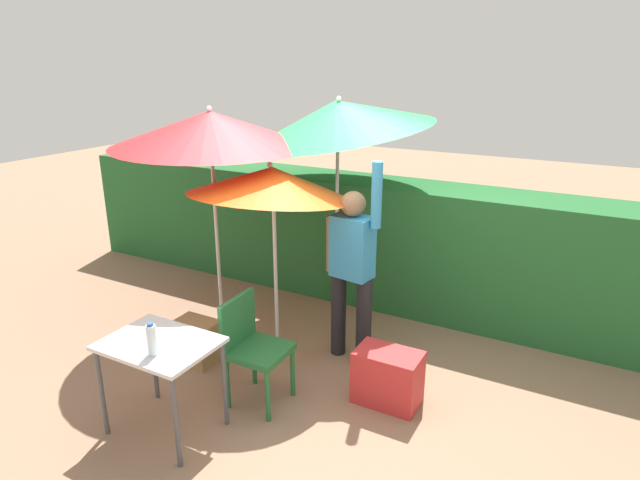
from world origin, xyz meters
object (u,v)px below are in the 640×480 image
(umbrella_orange, at_px, (272,182))
(person_vendor, at_px, (352,264))
(bottle_water, at_px, (152,340))
(chair_plastic, at_px, (252,344))
(cooler_box, at_px, (388,377))
(folding_table, at_px, (160,353))
(umbrella_yellow, at_px, (338,117))
(umbrella_rainbow, at_px, (210,129))
(crate_cardboard, at_px, (196,341))

(umbrella_orange, bearing_deg, person_vendor, 4.09)
(umbrella_orange, bearing_deg, bottle_water, -86.03)
(chair_plastic, height_order, bottle_water, bottle_water)
(cooler_box, distance_m, folding_table, 1.79)
(umbrella_yellow, relative_size, chair_plastic, 2.80)
(chair_plastic, xyz_separation_m, bottle_water, (-0.26, -0.78, 0.34))
(umbrella_rainbow, relative_size, folding_table, 2.81)
(cooler_box, relative_size, crate_cardboard, 1.32)
(cooler_box, height_order, folding_table, folding_table)
(umbrella_orange, xyz_separation_m, crate_cardboard, (-0.43, -0.68, -1.41))
(umbrella_orange, relative_size, crate_cardboard, 4.64)
(umbrella_yellow, distance_m, bottle_water, 2.93)
(folding_table, bearing_deg, crate_cardboard, 118.01)
(umbrella_yellow, relative_size, bottle_water, 10.40)
(umbrella_rainbow, xyz_separation_m, umbrella_orange, (0.74, -0.08, -0.42))
(person_vendor, bearing_deg, umbrella_orange, -175.91)
(umbrella_yellow, bearing_deg, cooler_box, -49.76)
(umbrella_yellow, height_order, folding_table, umbrella_yellow)
(umbrella_yellow, distance_m, person_vendor, 1.59)
(umbrella_orange, xyz_separation_m, folding_table, (0.03, -1.55, -0.96))
(umbrella_orange, height_order, umbrella_yellow, umbrella_yellow)
(bottle_water, bearing_deg, umbrella_orange, 93.97)
(chair_plastic, distance_m, cooler_box, 1.13)
(crate_cardboard, bearing_deg, umbrella_yellow, 69.10)
(person_vendor, xyz_separation_m, crate_cardboard, (-1.23, -0.74, -0.74))
(umbrella_yellow, xyz_separation_m, crate_cardboard, (-0.62, -1.63, -1.91))
(person_vendor, distance_m, folding_table, 1.80)
(chair_plastic, bearing_deg, umbrella_orange, 112.46)
(crate_cardboard, distance_m, folding_table, 1.08)
(umbrella_rainbow, distance_m, bottle_water, 2.30)
(umbrella_orange, xyz_separation_m, cooler_box, (1.36, -0.43, -1.38))
(umbrella_rainbow, bearing_deg, bottle_water, -64.18)
(umbrella_rainbow, relative_size, umbrella_orange, 1.22)
(umbrella_yellow, height_order, cooler_box, umbrella_yellow)
(chair_plastic, bearing_deg, crate_cardboard, 163.75)
(crate_cardboard, height_order, folding_table, folding_table)
(crate_cardboard, bearing_deg, bottle_water, -61.44)
(cooler_box, bearing_deg, umbrella_yellow, 130.24)
(umbrella_rainbow, height_order, person_vendor, umbrella_rainbow)
(cooler_box, bearing_deg, crate_cardboard, -172.00)
(chair_plastic, relative_size, cooler_box, 1.70)
(chair_plastic, bearing_deg, umbrella_yellow, 95.81)
(folding_table, xyz_separation_m, bottle_water, (0.09, -0.15, 0.20))
(umbrella_orange, relative_size, cooler_box, 3.51)
(folding_table, relative_size, bottle_water, 3.33)
(cooler_box, bearing_deg, folding_table, -139.97)
(umbrella_yellow, height_order, crate_cardboard, umbrella_yellow)
(chair_plastic, relative_size, crate_cardboard, 2.24)
(cooler_box, bearing_deg, bottle_water, -134.43)
(folding_table, height_order, bottle_water, bottle_water)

